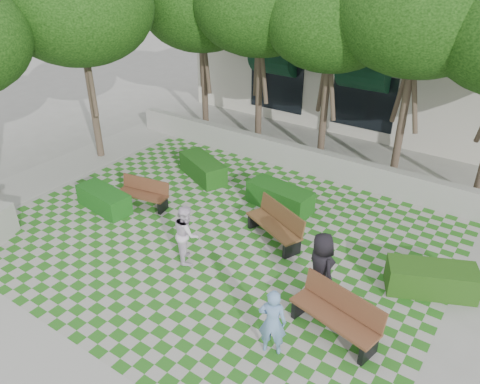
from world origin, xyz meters
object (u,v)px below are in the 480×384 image
Objects in this scene: bench_mid at (276,225)px; person_white at (187,233)px; hedge_east at (431,279)px; person_blue at (272,322)px; hedge_west at (104,200)px; bench_east at (336,315)px; bench_west at (143,194)px; hedge_midright at (280,197)px; person_dark at (321,268)px; hedge_midleft at (203,168)px.

person_white reaches higher than bench_mid.
person_blue is at bearing -120.26° from hedge_east.
person_blue is (1.96, -3.46, 0.30)m from bench_mid.
hedge_west is at bearing -169.32° from hedge_east.
bench_east is 1.48m from person_blue.
hedge_east is (8.42, 0.91, -0.06)m from bench_west.
hedge_east is 0.98× the size of hedge_midright.
hedge_east is at bearing -3.88° from bench_west.
person_dark is at bearing 147.55° from bench_east.
bench_west is 0.85× the size of hedge_east.
bench_mid is 1.07× the size of hedge_west.
bench_east is at bearing -137.02° from person_white.
bench_mid is at bearing 16.58° from hedge_west.
hedge_east is at bearing 75.31° from bench_east.
hedge_west is (-0.85, -0.84, -0.09)m from bench_west.
person_dark reaches higher than person_white.
bench_east is 5.27m from hedge_midright.
bench_east is 1.01× the size of hedge_midleft.
hedge_midleft is at bearing 70.87° from hedge_west.
bench_east is 1.16× the size of person_dark.
hedge_midleft is (-8.10, 1.63, 0.00)m from hedge_east.
hedge_midleft reaches higher than hedge_east.
person_dark reaches higher than person_blue.
hedge_midright is at bearing 22.68° from bench_west.
person_dark is at bearing -47.44° from hedge_midright.
hedge_east is 5.07m from hedge_midright.
bench_west is 2.56m from hedge_midleft.
hedge_midleft is (-4.00, 1.83, -0.12)m from bench_mid.
bench_east is at bearing 168.28° from person_dark.
person_blue reaches higher than bench_mid.
hedge_midright is 1.01× the size of hedge_midleft.
hedge_midright is (-4.88, 1.36, 0.01)m from hedge_east.
person_dark is at bearing -28.93° from hedge_midleft.
bench_east is 2.80m from hedge_east.
person_dark is 3.51m from person_white.
bench_east reaches higher than bench_mid.
bench_west reaches higher than hedge_midright.
bench_mid is 0.97× the size of hedge_midleft.
person_blue is at bearing -41.61° from hedge_midleft.
hedge_east is (1.29, 2.48, -0.14)m from bench_east.
person_white is (2.90, -1.35, 0.37)m from bench_west.
person_blue is at bearing -113.03° from bench_east.
hedge_midright is at bearing 145.74° from bench_east.
bench_east reaches higher than hedge_midright.
person_white reaches higher than hedge_east.
person_dark reaches higher than bench_west.
bench_west reaches higher than hedge_midleft.
hedge_east is 2.73m from person_dark.
person_dark reaches higher than bench_east.
hedge_east is at bearing -11.35° from hedge_midleft.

